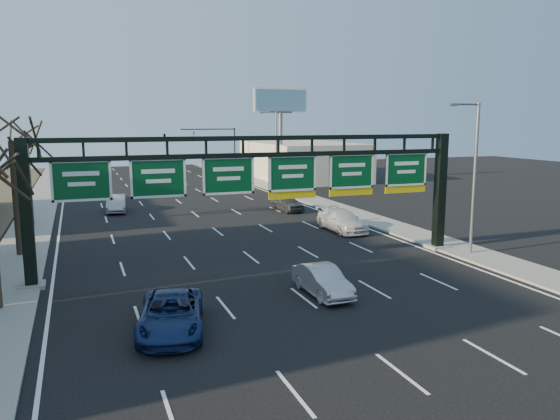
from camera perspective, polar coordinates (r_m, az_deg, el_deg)
name	(u,v)px	position (r m, az deg, el deg)	size (l,w,h in m)	color
ground	(322,312)	(23.44, 4.41, -10.59)	(160.00, 160.00, 0.00)	black
sidewalk_left	(27,239)	(40.89, -24.94, -2.72)	(3.00, 120.00, 0.12)	gray
sidewalk_right	(360,216)	(46.37, 8.39, -0.60)	(3.00, 120.00, 0.12)	gray
lane_markings	(211,227)	(41.81, -7.19, -1.74)	(21.60, 120.00, 0.01)	white
sign_gantry	(264,183)	(29.72, -1.70, 2.86)	(24.60, 1.20, 7.20)	black
building_right_distant	(302,161)	(76.07, 2.28, 5.19)	(12.00, 20.00, 5.00)	beige
tree_mid	(10,123)	(35.13, -26.41, 8.17)	(3.60, 3.60, 9.24)	#2F261A
tree_far	(25,127)	(45.10, -25.12, 7.83)	(3.60, 3.60, 8.86)	#2F261A
streetlight_near	(473,170)	(34.04, 19.53, 3.91)	(2.15, 0.22, 9.00)	slate
streetlight_far	(275,146)	(63.87, -0.49, 6.73)	(2.15, 0.22, 9.00)	slate
billboard_right	(281,112)	(69.37, 0.07, 10.23)	(7.00, 0.50, 12.00)	slate
traffic_signal_mast	(192,139)	(76.50, -9.21, 7.35)	(10.16, 0.54, 7.00)	black
car_blue_suv	(171,314)	(21.50, -11.32, -10.60)	(2.37, 5.15, 1.43)	navy
car_silver_sedan	(322,281)	(25.47, 4.46, -7.36)	(1.42, 4.09, 1.35)	#A9A9AD
car_white_wagon	(342,221)	(40.07, 6.48, -1.10)	(2.14, 5.26, 1.53)	silver
car_grey_far	(287,203)	(48.69, 0.74, 0.75)	(1.68, 4.18, 1.43)	#3B3D3F
car_silver_distant	(116,204)	(50.21, -16.75, 0.65)	(1.59, 4.56, 1.50)	#A6A5AA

